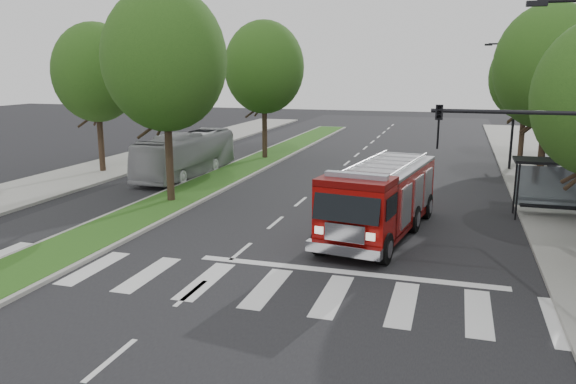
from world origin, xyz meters
name	(u,v)px	position (x,y,z in m)	size (l,w,h in m)	color
ground	(241,251)	(0.00, 0.00, 0.00)	(140.00, 140.00, 0.00)	black
sidewalk_right	(573,209)	(12.50, 10.00, 0.07)	(5.00, 80.00, 0.15)	gray
sidewalk_left	(76,177)	(-14.50, 10.00, 0.07)	(5.00, 80.00, 0.15)	gray
median	(255,163)	(-6.00, 18.00, 0.08)	(3.00, 50.00, 0.15)	gray
bus_shelter	(552,172)	(11.20, 8.15, 2.04)	(3.20, 1.60, 2.61)	black
tree_right_mid	(550,67)	(11.50, 14.00, 6.49)	(5.60, 5.60, 9.72)	black
tree_right_far	(527,77)	(11.50, 24.00, 5.84)	(5.00, 5.00, 8.73)	black
tree_median_near	(165,60)	(-6.00, 6.00, 6.81)	(5.80, 5.80, 10.16)	black
tree_median_far	(264,67)	(-6.00, 20.00, 6.49)	(5.60, 5.60, 9.72)	black
tree_left_mid	(96,73)	(-14.00, 12.00, 6.16)	(5.20, 5.20, 9.16)	black
streetlight_right_near	(566,145)	(9.61, -3.50, 4.67)	(4.08, 0.22, 8.00)	black
streetlight_right_far	(512,100)	(10.35, 20.00, 4.48)	(2.11, 0.20, 8.00)	black
fire_engine	(380,199)	(4.45, 3.58, 1.42)	(3.82, 8.85, 2.97)	#550504
city_bus	(187,154)	(-8.50, 12.69, 1.31)	(2.20, 9.42, 2.62)	#B1B1B6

